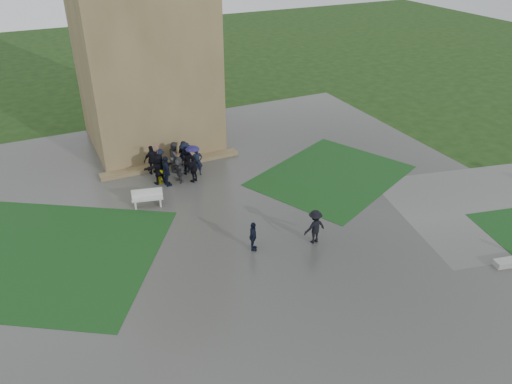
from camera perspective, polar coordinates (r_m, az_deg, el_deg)
name	(u,v)px	position (r m, az deg, el deg)	size (l,w,h in m)	color
ground	(237,255)	(23.83, -2.15, -7.24)	(120.00, 120.00, 0.00)	black
plaza	(222,234)	(25.34, -3.96, -4.78)	(34.00, 34.00, 0.02)	#3A3A37
lawn_inset_left	(39,255)	(25.91, -23.55, -6.63)	(11.00, 9.00, 0.01)	#133616
lawn_inset_right	(331,176)	(31.09, 8.62, 1.86)	(9.00, 7.00, 0.01)	#133616
tower	(139,8)	(33.89, -13.24, 19.80)	(8.00, 8.00, 18.00)	brown
tower_plinth	(171,164)	(32.42, -9.64, 3.18)	(9.00, 0.80, 0.22)	brown
bench	(147,198)	(27.99, -12.30, -0.65)	(1.75, 0.89, 0.97)	beige
visitor_cluster	(173,163)	(30.53, -9.51, 3.28)	(3.65, 3.29, 2.44)	black
pedestrian_mid	(253,236)	(23.72, -0.33, -5.10)	(0.89, 0.51, 1.52)	black
pedestrian_near	(315,227)	(24.36, 6.74, -3.95)	(1.14, 0.59, 1.77)	black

